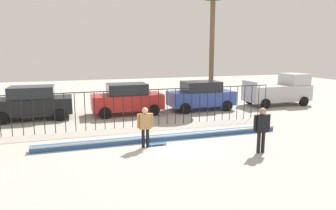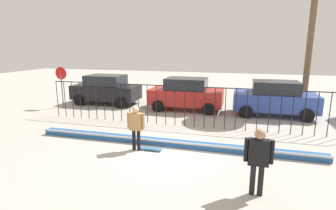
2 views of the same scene
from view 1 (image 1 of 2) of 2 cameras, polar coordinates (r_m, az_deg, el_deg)
The scene contains 10 objects.
ground_plane at distance 12.70m, azimuth 0.53°, elevation -7.59°, with size 60.00×60.00×0.00m, color #ADA89E.
bowl_coping_ledge at distance 13.36m, azimuth -0.52°, elevation -6.13°, with size 11.00×0.40×0.27m.
perimeter_fence at distance 15.63m, azimuth -3.43°, elevation 0.25°, with size 14.04×0.04×1.93m.
skateboarder at distance 12.18m, azimuth -4.34°, elevation -3.54°, with size 0.67×0.25×1.65m.
skateboard at distance 12.64m, azimuth -2.02°, elevation -7.39°, with size 0.80×0.20×0.07m.
camera_operator at distance 12.04m, azimuth 17.32°, elevation -3.81°, with size 0.71×0.27×1.77m.
parked_car_black at distance 18.84m, azimuth -24.25°, elevation 0.44°, with size 4.30×2.12×1.90m.
parked_car_red at distance 18.73m, azimuth -7.74°, elevation 1.21°, with size 4.30×2.12×1.90m.
parked_car_blue at distance 20.07m, azimuth 6.24°, elevation 1.85°, with size 4.30×2.12×1.90m.
pickup_truck at distance 23.21m, azimuth 20.35°, elevation 2.57°, with size 4.70×2.12×2.24m.
Camera 1 is at (-3.79, -11.47, 3.90)m, focal length 32.22 mm.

